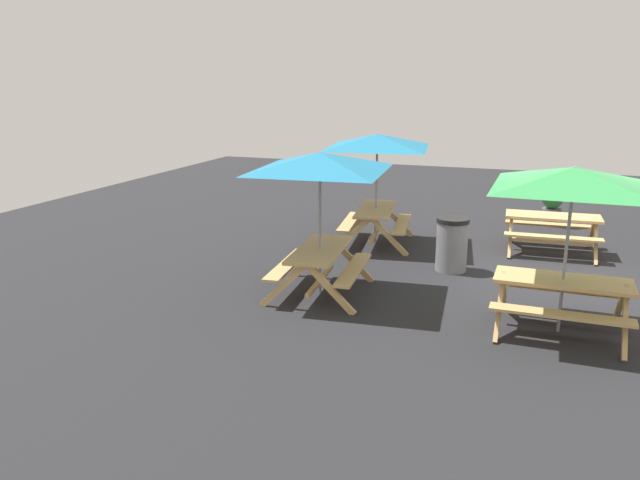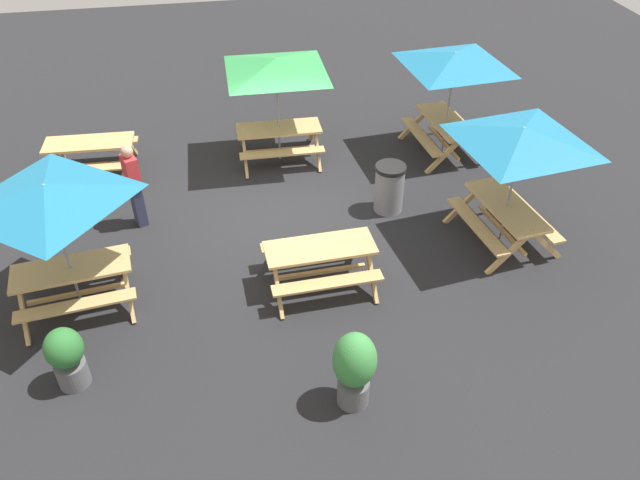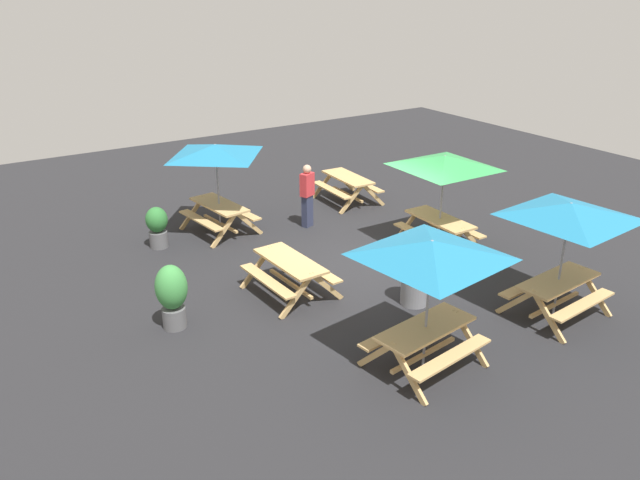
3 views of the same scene
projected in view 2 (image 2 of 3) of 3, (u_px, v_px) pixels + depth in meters
The scene contains 11 objects.
ground_plane at pixel (288, 211), 12.22m from camera, with size 27.21×27.21×0.00m, color #232326.
picnic_table_0 at pixel (454, 67), 12.85m from camera, with size 2.82×2.82×2.34m.
picnic_table_1 at pixel (320, 256), 10.24m from camera, with size 1.86×1.60×0.81m.
picnic_table_2 at pixel (276, 73), 12.60m from camera, with size 2.83×2.83×2.34m.
picnic_table_3 at pixel (90, 150), 12.98m from camera, with size 1.86×1.60×0.81m.
picnic_table_4 at pixel (521, 144), 10.29m from camera, with size 2.80×2.80×2.34m.
picnic_table_5 at pixel (49, 203), 8.95m from camera, with size 2.24×2.24×2.34m.
trash_bin_gray at pixel (389, 188), 11.98m from camera, with size 0.59×0.59×0.98m.
potted_plant_0 at pixel (354, 367), 8.20m from camera, with size 0.59×0.59×1.26m.
potted_plant_1 at pixel (67, 356), 8.55m from camera, with size 0.52×0.52×1.02m.
person_standing at pixel (134, 184), 11.37m from camera, with size 0.34×0.42×1.67m.
Camera 2 is at (1.22, 9.94, 7.06)m, focal length 35.00 mm.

